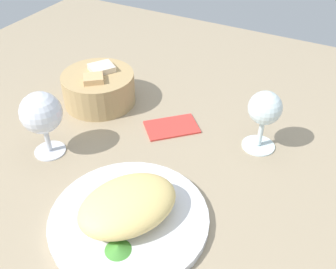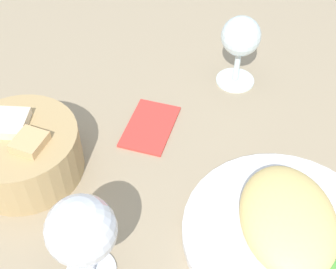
{
  "view_description": "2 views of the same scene",
  "coord_description": "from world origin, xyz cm",
  "px_view_note": "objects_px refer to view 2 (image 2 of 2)",
  "views": [
    {
      "loc": [
        -47.09,
        -33.55,
        50.67
      ],
      "look_at": [
        6.3,
        -5.12,
        3.3
      ],
      "focal_mm": 41.84,
      "sensor_mm": 36.0,
      "label": 1
    },
    {
      "loc": [
        -33.63,
        19.92,
        52.39
      ],
      "look_at": [
        5.75,
        -2.23,
        4.76
      ],
      "focal_mm": 49.51,
      "sensor_mm": 36.0,
      "label": 2
    }
  ],
  "objects_px": {
    "bread_basket": "(22,151)",
    "wine_glass_near": "(240,41)",
    "plate": "(283,233)",
    "wine_glass_far": "(82,232)",
    "folded_napkin": "(150,126)"
  },
  "relations": [
    {
      "from": "folded_napkin",
      "to": "wine_glass_far",
      "type": "bearing_deg",
      "value": 2.24
    },
    {
      "from": "wine_glass_far",
      "to": "folded_napkin",
      "type": "bearing_deg",
      "value": -44.1
    },
    {
      "from": "wine_glass_near",
      "to": "folded_napkin",
      "type": "xyz_separation_m",
      "value": [
        -0.03,
        0.18,
        -0.08
      ]
    },
    {
      "from": "wine_glass_near",
      "to": "wine_glass_far",
      "type": "distance_m",
      "value": 0.42
    },
    {
      "from": "bread_basket",
      "to": "wine_glass_near",
      "type": "bearing_deg",
      "value": -87.58
    },
    {
      "from": "plate",
      "to": "wine_glass_near",
      "type": "height_order",
      "value": "wine_glass_near"
    },
    {
      "from": "plate",
      "to": "wine_glass_near",
      "type": "bearing_deg",
      "value": -23.81
    },
    {
      "from": "bread_basket",
      "to": "wine_glass_near",
      "type": "distance_m",
      "value": 0.38
    },
    {
      "from": "bread_basket",
      "to": "folded_napkin",
      "type": "relative_size",
      "value": 1.49
    },
    {
      "from": "bread_basket",
      "to": "wine_glass_far",
      "type": "height_order",
      "value": "wine_glass_far"
    },
    {
      "from": "plate",
      "to": "wine_glass_far",
      "type": "distance_m",
      "value": 0.26
    },
    {
      "from": "plate",
      "to": "wine_glass_far",
      "type": "height_order",
      "value": "wine_glass_far"
    },
    {
      "from": "bread_basket",
      "to": "wine_glass_far",
      "type": "bearing_deg",
      "value": -174.84
    },
    {
      "from": "bread_basket",
      "to": "folded_napkin",
      "type": "xyz_separation_m",
      "value": [
        -0.01,
        -0.19,
        -0.03
      ]
    },
    {
      "from": "bread_basket",
      "to": "folded_napkin",
      "type": "height_order",
      "value": "bread_basket"
    }
  ]
}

